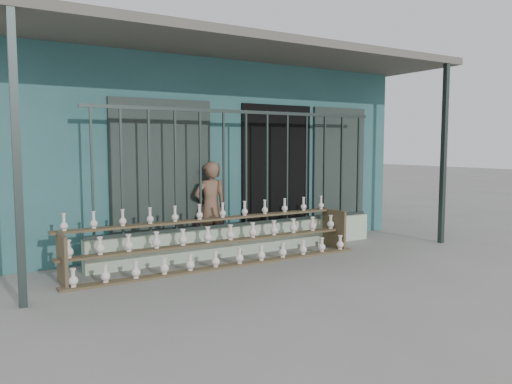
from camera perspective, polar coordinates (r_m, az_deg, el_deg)
ground at (r=6.91m, az=4.39°, el=-8.95°), size 60.00×60.00×0.00m
workshop_building at (r=10.42m, az=-9.32°, el=4.82°), size 7.40×6.60×3.21m
parapet_wall at (r=7.93m, az=-1.14°, el=-5.41°), size 5.00×0.20×0.45m
security_fence at (r=7.80m, az=-1.15°, el=2.73°), size 5.00×0.04×1.80m
shelf_rack at (r=7.22m, az=-4.18°, el=-5.40°), size 4.50×0.68×0.85m
elderly_woman at (r=7.85m, az=-5.19°, el=-1.82°), size 0.56×0.40×1.46m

